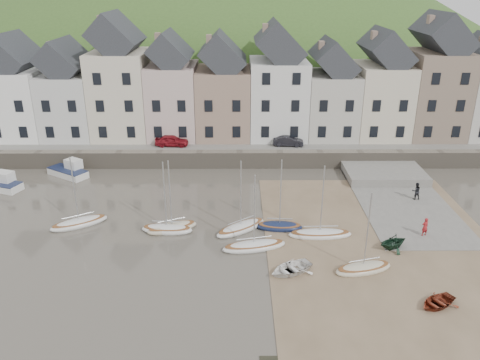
{
  "coord_description": "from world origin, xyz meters",
  "views": [
    {
      "loc": [
        -0.14,
        -32.74,
        19.11
      ],
      "look_at": [
        0.0,
        6.0,
        3.0
      ],
      "focal_mm": 36.23,
      "sensor_mm": 36.0,
      "label": 1
    }
  ],
  "objects_px": {
    "sailboat_0": "(79,223)",
    "rowboat_red": "(437,302)",
    "person_red": "(425,227)",
    "car_left": "(172,141)",
    "rowboat_green": "(393,242)",
    "car_right": "(288,141)",
    "person_dark": "(416,191)",
    "rowboat_white": "(291,268)"
  },
  "relations": [
    {
      "from": "sailboat_0",
      "to": "car_right",
      "type": "xyz_separation_m",
      "value": [
        19.01,
        16.18,
        1.9
      ]
    },
    {
      "from": "person_dark",
      "to": "car_left",
      "type": "xyz_separation_m",
      "value": [
        -24.05,
        11.25,
        1.29
      ]
    },
    {
      "from": "person_red",
      "to": "car_right",
      "type": "height_order",
      "value": "car_right"
    },
    {
      "from": "sailboat_0",
      "to": "car_right",
      "type": "bearing_deg",
      "value": 40.4
    },
    {
      "from": "rowboat_white",
      "to": "person_dark",
      "type": "relative_size",
      "value": 1.96
    },
    {
      "from": "person_dark",
      "to": "car_right",
      "type": "xyz_separation_m",
      "value": [
        -10.86,
        11.25,
        1.22
      ]
    },
    {
      "from": "person_dark",
      "to": "car_right",
      "type": "distance_m",
      "value": 15.68
    },
    {
      "from": "rowboat_red",
      "to": "car_left",
      "type": "bearing_deg",
      "value": -174.58
    },
    {
      "from": "rowboat_red",
      "to": "person_red",
      "type": "height_order",
      "value": "person_red"
    },
    {
      "from": "sailboat_0",
      "to": "rowboat_red",
      "type": "relative_size",
      "value": 2.38
    },
    {
      "from": "person_red",
      "to": "person_dark",
      "type": "bearing_deg",
      "value": -120.23
    },
    {
      "from": "person_red",
      "to": "rowboat_green",
      "type": "bearing_deg",
      "value": 15.65
    },
    {
      "from": "rowboat_red",
      "to": "person_red",
      "type": "relative_size",
      "value": 1.72
    },
    {
      "from": "rowboat_white",
      "to": "car_right",
      "type": "height_order",
      "value": "car_right"
    },
    {
      "from": "rowboat_white",
      "to": "person_dark",
      "type": "distance_m",
      "value": 17.68
    },
    {
      "from": "person_red",
      "to": "car_left",
      "type": "bearing_deg",
      "value": -55.9
    },
    {
      "from": "person_red",
      "to": "car_left",
      "type": "height_order",
      "value": "car_left"
    },
    {
      "from": "sailboat_0",
      "to": "rowboat_green",
      "type": "relative_size",
      "value": 2.69
    },
    {
      "from": "rowboat_red",
      "to": "person_red",
      "type": "xyz_separation_m",
      "value": [
        2.34,
        8.96,
        0.56
      ]
    },
    {
      "from": "sailboat_0",
      "to": "rowboat_green",
      "type": "bearing_deg",
      "value": -8.97
    },
    {
      "from": "person_dark",
      "to": "rowboat_red",
      "type": "bearing_deg",
      "value": 72.92
    },
    {
      "from": "car_left",
      "to": "car_right",
      "type": "xyz_separation_m",
      "value": [
        13.2,
        0.0,
        -0.07
      ]
    },
    {
      "from": "rowboat_green",
      "to": "car_left",
      "type": "xyz_separation_m",
      "value": [
        -19.31,
        20.15,
        1.56
      ]
    },
    {
      "from": "person_dark",
      "to": "person_red",
      "type": "bearing_deg",
      "value": 73.62
    },
    {
      "from": "rowboat_green",
      "to": "car_right",
      "type": "relative_size",
      "value": 0.69
    },
    {
      "from": "rowboat_green",
      "to": "car_right",
      "type": "height_order",
      "value": "car_right"
    },
    {
      "from": "sailboat_0",
      "to": "person_red",
      "type": "bearing_deg",
      "value": -4.07
    },
    {
      "from": "person_red",
      "to": "car_right",
      "type": "distance_m",
      "value": 20.42
    },
    {
      "from": "car_left",
      "to": "car_right",
      "type": "distance_m",
      "value": 13.2
    },
    {
      "from": "rowboat_white",
      "to": "car_left",
      "type": "bearing_deg",
      "value": 174.81
    },
    {
      "from": "rowboat_red",
      "to": "car_right",
      "type": "xyz_separation_m",
      "value": [
        -6.86,
        27.15,
        1.83
      ]
    },
    {
      "from": "rowboat_red",
      "to": "person_dark",
      "type": "distance_m",
      "value": 16.4
    },
    {
      "from": "sailboat_0",
      "to": "car_left",
      "type": "bearing_deg",
      "value": 70.22
    },
    {
      "from": "car_left",
      "to": "person_dark",
      "type": "bearing_deg",
      "value": -112.65
    },
    {
      "from": "rowboat_white",
      "to": "rowboat_green",
      "type": "relative_size",
      "value": 1.38
    },
    {
      "from": "sailboat_0",
      "to": "person_dark",
      "type": "height_order",
      "value": "sailboat_0"
    },
    {
      "from": "person_red",
      "to": "person_dark",
      "type": "distance_m",
      "value": 7.13
    },
    {
      "from": "sailboat_0",
      "to": "person_dark",
      "type": "xyz_separation_m",
      "value": [
        29.87,
        4.93,
        0.68
      ]
    },
    {
      "from": "car_left",
      "to": "car_right",
      "type": "bearing_deg",
      "value": -87.57
    },
    {
      "from": "rowboat_red",
      "to": "car_right",
      "type": "bearing_deg",
      "value": 163.14
    },
    {
      "from": "rowboat_green",
      "to": "rowboat_red",
      "type": "distance_m",
      "value": 7.05
    },
    {
      "from": "rowboat_white",
      "to": "person_dark",
      "type": "height_order",
      "value": "person_dark"
    }
  ]
}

